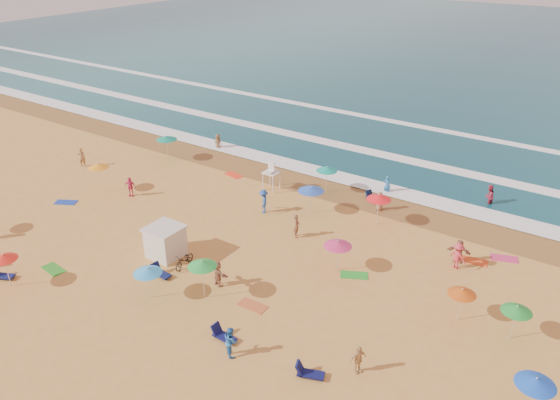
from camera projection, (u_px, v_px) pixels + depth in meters
The scene contains 12 objects.
ground at pixel (244, 258), 35.74m from camera, with size 220.00×220.00×0.00m, color gold.
ocean at pixel (529, 51), 98.03m from camera, with size 220.00×140.00×0.18m, color #0C4756.
wet_sand at pixel (336, 191), 45.01m from camera, with size 220.00×220.00×0.00m, color olive.
surf_foam at pixel (382, 157), 51.50m from camera, with size 200.00×18.70×0.05m.
cabana at pixel (166, 242), 35.65m from camera, with size 2.00×2.00×2.00m, color silver.
cabana_roof at pixel (164, 228), 35.18m from camera, with size 2.20×2.20×0.12m, color silver.
bicycle at pixel (184, 260), 34.70m from camera, with size 0.63×1.80×0.94m, color black.
lifeguard_stand at pixel (272, 178), 44.82m from camera, with size 1.20×1.20×2.10m, color white, non-canonical shape.
beach_umbrellas at pixel (285, 223), 35.68m from camera, with size 54.91×26.38×0.81m.
loungers at pixel (276, 319), 29.88m from camera, with size 37.03×28.30×0.34m.
towels at pixel (227, 270), 34.50m from camera, with size 41.67×24.49×0.03m.
beachgoers at pixel (299, 225), 38.25m from camera, with size 42.18×29.05×2.12m.
Camera 1 is at (19.04, -23.76, 19.26)m, focal length 35.00 mm.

